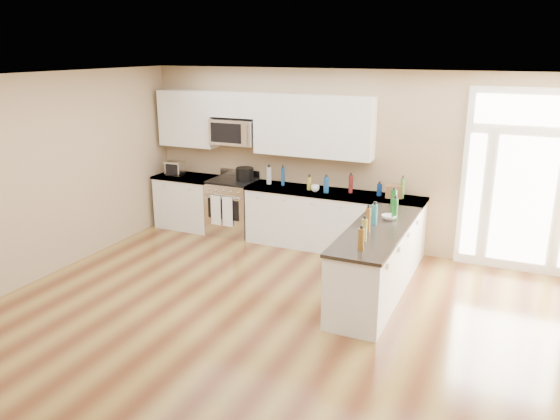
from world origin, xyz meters
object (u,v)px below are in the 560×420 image
kitchen_range (233,207)px  stockpot (245,174)px  peninsula_cabinet (376,265)px  toaster_oven (175,168)px

kitchen_range → stockpot: size_ratio=3.62×
peninsula_cabinet → kitchen_range: (-2.89, 1.45, 0.04)m
kitchen_range → stockpot: stockpot is taller
kitchen_range → toaster_oven: (-1.11, -0.05, 0.59)m
peninsula_cabinet → toaster_oven: (-4.00, 1.40, 0.63)m
kitchen_range → stockpot: bearing=25.2°
peninsula_cabinet → kitchen_range: bearing=153.4°
peninsula_cabinet → stockpot: bearing=150.2°
peninsula_cabinet → stockpot: stockpot is taller
peninsula_cabinet → stockpot: 3.17m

